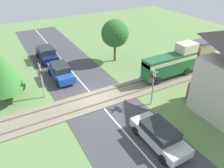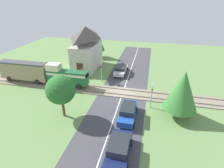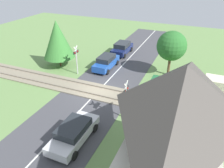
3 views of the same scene
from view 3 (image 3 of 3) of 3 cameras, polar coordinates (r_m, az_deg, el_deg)
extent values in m
plane|color=#66894C|center=(20.78, -3.83, -2.13)|extent=(60.00, 60.00, 0.00)
cube|color=#424247|center=(20.78, -3.83, -2.10)|extent=(48.00, 6.40, 0.02)
cube|color=silver|center=(20.77, -3.83, -2.07)|extent=(48.00, 0.12, 0.00)
cube|color=gray|center=(20.75, -3.84, -1.98)|extent=(2.80, 48.00, 0.12)
cube|color=slate|center=(21.25, -2.99, -0.79)|extent=(0.10, 48.00, 0.12)
cube|color=slate|center=(20.15, -4.76, -2.65)|extent=(0.10, 48.00, 0.12)
cube|color=#1E6033|center=(18.27, 18.95, -2.76)|extent=(1.35, 5.83, 1.90)
cube|color=beige|center=(18.01, 19.21, -1.34)|extent=(1.37, 5.83, 0.36)
cube|color=beige|center=(17.69, 25.98, -0.07)|extent=(1.35, 1.87, 0.90)
cylinder|color=black|center=(19.48, 13.33, -3.07)|extent=(0.14, 0.76, 0.76)
cylinder|color=black|center=(18.27, 12.46, -5.28)|extent=(0.14, 0.76, 0.76)
cylinder|color=black|center=(19.43, 24.17, -5.14)|extent=(0.14, 0.76, 0.76)
cylinder|color=black|center=(18.22, 24.06, -7.50)|extent=(0.14, 0.76, 0.76)
cube|color=#1E4CA8|center=(25.28, -1.51, 5.45)|extent=(4.31, 1.60, 0.70)
cube|color=#23282D|center=(25.04, -1.53, 6.76)|extent=(2.37, 1.48, 0.54)
cylinder|color=black|center=(23.96, -1.13, 3.16)|extent=(0.60, 0.18, 0.60)
cylinder|color=black|center=(24.60, -4.55, 3.78)|extent=(0.60, 0.18, 0.60)
cylinder|color=black|center=(26.32, 1.36, 5.59)|extent=(0.60, 0.18, 0.60)
cylinder|color=black|center=(26.90, -1.83, 6.11)|extent=(0.60, 0.18, 0.60)
cube|color=silver|center=(15.33, -9.92, -12.73)|extent=(4.36, 1.74, 0.58)
cube|color=#23282D|center=(14.99, -10.09, -11.19)|extent=(2.40, 1.60, 0.49)
cylinder|color=black|center=(16.80, -9.83, -9.75)|extent=(0.60, 0.18, 0.60)
cylinder|color=black|center=(16.08, -4.45, -11.37)|extent=(0.60, 0.18, 0.60)
cylinder|color=black|center=(15.13, -15.65, -15.71)|extent=(0.60, 0.18, 0.60)
cylinder|color=black|center=(14.33, -9.83, -17.98)|extent=(0.60, 0.18, 0.60)
cube|color=#141E4C|center=(29.77, 2.65, 9.07)|extent=(4.21, 1.74, 0.68)
cube|color=#23282D|center=(29.56, 2.68, 10.23)|extent=(2.32, 1.60, 0.59)
cylinder|color=black|center=(28.40, 3.32, 7.33)|extent=(0.60, 0.18, 0.60)
cylinder|color=black|center=(28.99, 0.05, 7.83)|extent=(0.60, 0.18, 0.60)
cylinder|color=black|center=(30.84, 5.08, 9.02)|extent=(0.60, 0.18, 0.60)
cylinder|color=black|center=(31.38, 2.02, 9.47)|extent=(0.60, 0.18, 0.60)
cylinder|color=#B7B7B7|center=(23.87, -9.22, 5.99)|extent=(0.12, 0.12, 3.11)
cube|color=black|center=(23.51, -9.40, 8.23)|extent=(0.90, 0.08, 0.28)
sphere|color=red|center=(23.73, -9.06, 8.45)|extent=(0.18, 0.18, 0.18)
sphere|color=red|center=(23.30, -9.75, 8.01)|extent=(0.18, 0.18, 0.18)
cube|color=silver|center=(23.41, -9.46, 8.94)|extent=(0.72, 0.04, 0.72)
cube|color=silver|center=(23.41, -9.46, 8.94)|extent=(0.72, 0.04, 0.72)
cylinder|color=#B7B7B7|center=(16.60, 3.56, -4.49)|extent=(0.12, 0.12, 3.11)
cube|color=black|center=(16.07, 3.66, -1.52)|extent=(0.90, 0.08, 0.28)
sphere|color=red|center=(15.85, 3.33, -1.97)|extent=(0.18, 0.18, 0.18)
sphere|color=red|center=(16.29, 3.98, -1.08)|extent=(0.18, 0.18, 0.18)
cube|color=silver|center=(15.92, 3.70, -0.55)|extent=(0.72, 0.04, 0.72)
cube|color=silver|center=(15.92, 3.70, -0.55)|extent=(0.72, 0.04, 0.72)
cube|color=beige|center=(11.58, 14.91, -19.23)|extent=(7.14, 3.68, 4.42)
pyramid|color=#47423D|center=(9.02, 18.17, -1.09)|extent=(7.71, 3.97, 1.94)
cube|color=#472D1E|center=(14.99, 16.71, -12.50)|extent=(0.06, 1.10, 2.10)
cylinder|color=#7F3D84|center=(15.85, 14.21, -11.14)|extent=(0.41, 0.41, 1.40)
sphere|color=#936B4C|center=(15.35, 14.58, -8.75)|extent=(0.26, 0.26, 0.26)
cylinder|color=brown|center=(24.44, 14.63, 4.49)|extent=(0.28, 0.28, 1.97)
sphere|color=#286628|center=(23.63, 15.31, 9.56)|extent=(3.08, 3.08, 3.08)
cylinder|color=brown|center=(26.65, -13.35, 5.74)|extent=(0.24, 0.24, 1.15)
cone|color=#387A33|center=(25.76, -14.03, 11.26)|extent=(3.53, 3.53, 4.24)
camera|label=1|loc=(14.70, -63.79, 14.23)|focal=35.00mm
camera|label=2|loc=(38.19, 6.46, 30.54)|focal=28.00mm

